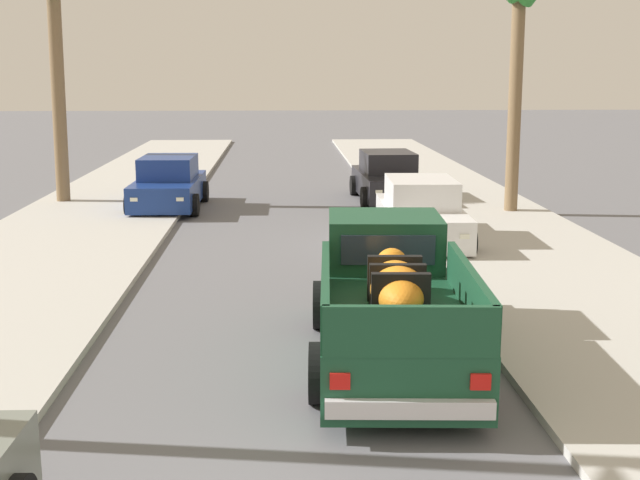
{
  "coord_description": "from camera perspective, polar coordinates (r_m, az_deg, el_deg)",
  "views": [
    {
      "loc": [
        -0.06,
        -4.85,
        3.98
      ],
      "look_at": [
        0.57,
        8.42,
        1.2
      ],
      "focal_mm": 45.39,
      "sensor_mm": 36.0,
      "label": 1
    }
  ],
  "objects": [
    {
      "name": "car_right_near",
      "position": [
        19.03,
        7.14,
        1.83
      ],
      "size": [
        2.13,
        4.3,
        1.54
      ],
      "color": "silver",
      "rests_on": "ground"
    },
    {
      "name": "car_left_near",
      "position": [
        24.22,
        -10.62,
        3.86
      ],
      "size": [
        2.07,
        4.28,
        1.54
      ],
      "color": "navy",
      "rests_on": "ground"
    },
    {
      "name": "palm_tree_left_mid",
      "position": [
        23.38,
        13.93,
        16.04
      ],
      "size": [
        3.54,
        3.63,
        7.25
      ],
      "color": "brown",
      "rests_on": "ground"
    },
    {
      "name": "curb_right",
      "position": [
        17.84,
        11.45,
        -1.15
      ],
      "size": [
        0.16,
        60.0,
        0.1
      ],
      "primitive_type": "cube",
      "color": "silver",
      "rests_on": "ground"
    },
    {
      "name": "sidewalk_left",
      "position": [
        18.05,
        -19.23,
        -1.4
      ],
      "size": [
        4.63,
        60.0,
        0.12
      ],
      "primitive_type": "cube",
      "color": "#B2AFA8",
      "rests_on": "ground"
    },
    {
      "name": "car_right_mid",
      "position": [
        25.35,
        4.81,
        4.37
      ],
      "size": [
        2.14,
        4.31,
        1.54
      ],
      "color": "black",
      "rests_on": "ground"
    },
    {
      "name": "curb_left",
      "position": [
        17.81,
        -16.41,
        -1.42
      ],
      "size": [
        0.16,
        60.0,
        0.1
      ],
      "primitive_type": "cube",
      "color": "silver",
      "rests_on": "ground"
    },
    {
      "name": "sidewalk_right",
      "position": [
        18.09,
        14.26,
        -1.07
      ],
      "size": [
        4.63,
        60.0,
        0.12
      ],
      "primitive_type": "cube",
      "color": "#B2AFA8",
      "rests_on": "ground"
    },
    {
      "name": "pickup_truck",
      "position": [
        11.35,
        5.01,
        -4.43
      ],
      "size": [
        2.43,
        5.31,
        1.8
      ],
      "color": "#19472D",
      "rests_on": "ground"
    }
  ]
}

